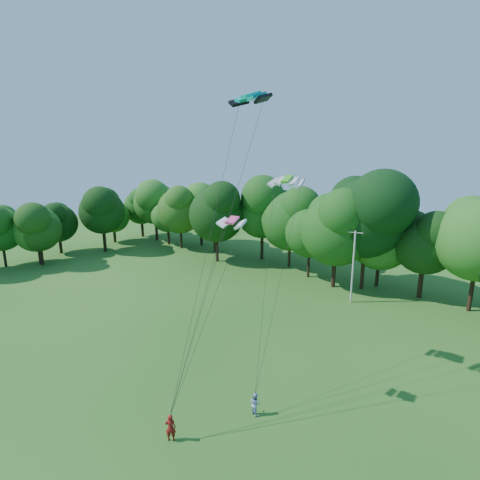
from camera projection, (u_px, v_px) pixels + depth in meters
The scene contains 10 objects.
ground at pixel (88, 467), 20.27m from camera, with size 160.00×160.00×0.00m, color #225316.
utility_pole at pixel (353, 266), 41.52m from camera, with size 1.62×0.51×8.30m.
kite_flyer_left at pixel (171, 427), 21.98m from camera, with size 0.63×0.41×1.73m, color maroon.
kite_flyer_right at pixel (255, 404), 24.23m from camera, with size 0.74×0.58×1.52m, color #9CB3D9.
kite_teal at pixel (251, 95), 23.52m from camera, with size 3.08×1.81×0.55m.
kite_green at pixel (287, 179), 27.42m from camera, with size 2.76×1.54×0.57m.
kite_pink at pixel (232, 220), 22.94m from camera, with size 1.91×1.14×0.41m.
tree_back_west at pixel (180, 204), 64.47m from camera, with size 8.65×8.65×12.58m.
tree_back_center at pixel (367, 213), 44.50m from camera, with size 10.56×10.56×15.36m.
tree_flank_west at pixel (38, 224), 55.19m from camera, with size 6.89×6.89×10.02m.
Camera 1 is at (17.14, -7.73, 16.68)m, focal length 28.00 mm.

